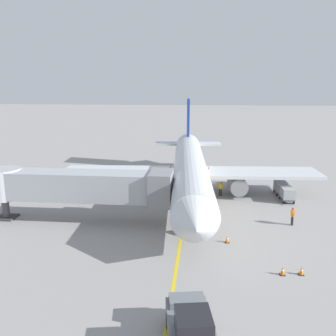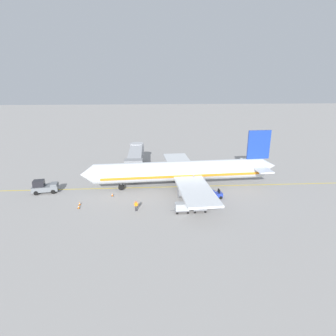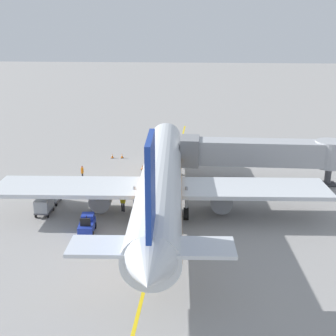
{
  "view_description": "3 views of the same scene",
  "coord_description": "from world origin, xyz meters",
  "px_view_note": "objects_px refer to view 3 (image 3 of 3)",
  "views": [
    {
      "loc": [
        -1.75,
        41.81,
        12.57
      ],
      "look_at": [
        2.16,
        2.72,
        3.62
      ],
      "focal_mm": 38.81,
      "sensor_mm": 36.0,
      "label": 1
    },
    {
      "loc": [
        -50.04,
        6.97,
        19.46
      ],
      "look_at": [
        1.7,
        3.61,
        3.29
      ],
      "focal_mm": 29.9,
      "sensor_mm": 36.0,
      "label": 2
    },
    {
      "loc": [
        3.79,
        -37.24,
        16.25
      ],
      "look_at": [
        0.23,
        3.21,
        3.62
      ],
      "focal_mm": 47.55,
      "sensor_mm": 36.0,
      "label": 3
    }
  ],
  "objects_px": {
    "pushback_tractor": "(171,138)",
    "baggage_tug_lead": "(87,225)",
    "parked_airliner": "(161,179)",
    "ground_crew_loader": "(82,172)",
    "safety_cone_wing_tip": "(122,156)",
    "jet_bridge": "(262,153)",
    "safety_cone_nose_right": "(112,156)",
    "baggage_cart_front": "(52,194)",
    "safety_cone_nose_left": "(142,167)",
    "ground_crew_wing_walker": "(123,202)",
    "baggage_cart_second_in_train": "(44,205)"
  },
  "relations": [
    {
      "from": "ground_crew_loader",
      "to": "safety_cone_nose_left",
      "type": "bearing_deg",
      "value": 35.94
    },
    {
      "from": "baggage_cart_second_in_train",
      "to": "ground_crew_wing_walker",
      "type": "relative_size",
      "value": 1.73
    },
    {
      "from": "pushback_tractor",
      "to": "baggage_cart_second_in_train",
      "type": "bearing_deg",
      "value": -109.59
    },
    {
      "from": "baggage_cart_second_in_train",
      "to": "safety_cone_nose_right",
      "type": "xyz_separation_m",
      "value": [
        2.33,
        19.05,
        -0.66
      ]
    },
    {
      "from": "baggage_cart_second_in_train",
      "to": "ground_crew_loader",
      "type": "height_order",
      "value": "ground_crew_loader"
    },
    {
      "from": "ground_crew_wing_walker",
      "to": "safety_cone_nose_right",
      "type": "distance_m",
      "value": 18.4
    },
    {
      "from": "baggage_tug_lead",
      "to": "safety_cone_nose_right",
      "type": "bearing_deg",
      "value": 96.59
    },
    {
      "from": "safety_cone_nose_right",
      "to": "pushback_tractor",
      "type": "bearing_deg",
      "value": 47.12
    },
    {
      "from": "baggage_tug_lead",
      "to": "baggage_cart_front",
      "type": "xyz_separation_m",
      "value": [
        -5.09,
        6.24,
        0.24
      ]
    },
    {
      "from": "ground_crew_loader",
      "to": "safety_cone_nose_left",
      "type": "distance_m",
      "value": 7.66
    },
    {
      "from": "parked_airliner",
      "to": "baggage_cart_front",
      "type": "distance_m",
      "value": 11.09
    },
    {
      "from": "pushback_tractor",
      "to": "baggage_cart_second_in_train",
      "type": "distance_m",
      "value": 28.47
    },
    {
      "from": "ground_crew_loader",
      "to": "safety_cone_nose_right",
      "type": "height_order",
      "value": "ground_crew_loader"
    },
    {
      "from": "pushback_tractor",
      "to": "safety_cone_nose_right",
      "type": "distance_m",
      "value": 10.63
    },
    {
      "from": "jet_bridge",
      "to": "baggage_cart_front",
      "type": "xyz_separation_m",
      "value": [
        -20.93,
        -7.98,
        -2.51
      ]
    },
    {
      "from": "safety_cone_nose_right",
      "to": "safety_cone_nose_left",
      "type": "bearing_deg",
      "value": -45.2
    },
    {
      "from": "ground_crew_loader",
      "to": "parked_airliner",
      "type": "bearing_deg",
      "value": -40.27
    },
    {
      "from": "jet_bridge",
      "to": "baggage_tug_lead",
      "type": "bearing_deg",
      "value": -138.09
    },
    {
      "from": "pushback_tractor",
      "to": "baggage_cart_front",
      "type": "distance_m",
      "value": 25.94
    },
    {
      "from": "pushback_tractor",
      "to": "baggage_cart_front",
      "type": "relative_size",
      "value": 1.61
    },
    {
      "from": "jet_bridge",
      "to": "baggage_tug_lead",
      "type": "relative_size",
      "value": 6.78
    },
    {
      "from": "safety_cone_nose_left",
      "to": "ground_crew_wing_walker",
      "type": "bearing_deg",
      "value": -89.83
    },
    {
      "from": "ground_crew_loader",
      "to": "ground_crew_wing_walker",
      "type": "bearing_deg",
      "value": -53.97
    },
    {
      "from": "pushback_tractor",
      "to": "ground_crew_wing_walker",
      "type": "bearing_deg",
      "value": -95.51
    },
    {
      "from": "parked_airliner",
      "to": "safety_cone_wing_tip",
      "type": "relative_size",
      "value": 63.29
    },
    {
      "from": "pushback_tractor",
      "to": "baggage_tug_lead",
      "type": "distance_m",
      "value": 30.65
    },
    {
      "from": "parked_airliner",
      "to": "ground_crew_loader",
      "type": "relative_size",
      "value": 22.09
    },
    {
      "from": "ground_crew_wing_walker",
      "to": "safety_cone_wing_tip",
      "type": "bearing_deg",
      "value": 100.97
    },
    {
      "from": "baggage_tug_lead",
      "to": "safety_cone_nose_left",
      "type": "xyz_separation_m",
      "value": [
        2.11,
        17.79,
        -0.42
      ]
    },
    {
      "from": "baggage_tug_lead",
      "to": "ground_crew_loader",
      "type": "bearing_deg",
      "value": 106.99
    },
    {
      "from": "baggage_tug_lead",
      "to": "ground_crew_wing_walker",
      "type": "bearing_deg",
      "value": 65.81
    },
    {
      "from": "jet_bridge",
      "to": "ground_crew_loader",
      "type": "distance_m",
      "value": 20.09
    },
    {
      "from": "parked_airliner",
      "to": "baggage_tug_lead",
      "type": "distance_m",
      "value": 8.0
    },
    {
      "from": "jet_bridge",
      "to": "baggage_tug_lead",
      "type": "height_order",
      "value": "jet_bridge"
    },
    {
      "from": "pushback_tractor",
      "to": "ground_crew_loader",
      "type": "relative_size",
      "value": 2.78
    },
    {
      "from": "baggage_tug_lead",
      "to": "safety_cone_nose_right",
      "type": "xyz_separation_m",
      "value": [
        -2.6,
        22.54,
        -0.42
      ]
    },
    {
      "from": "baggage_cart_second_in_train",
      "to": "baggage_cart_front",
      "type": "bearing_deg",
      "value": 93.11
    },
    {
      "from": "ground_crew_wing_walker",
      "to": "safety_cone_nose_left",
      "type": "height_order",
      "value": "ground_crew_wing_walker"
    },
    {
      "from": "ground_crew_loader",
      "to": "baggage_cart_second_in_train",
      "type": "bearing_deg",
      "value": -95.05
    },
    {
      "from": "pushback_tractor",
      "to": "baggage_cart_front",
      "type": "bearing_deg",
      "value": -111.95
    },
    {
      "from": "safety_cone_nose_right",
      "to": "baggage_tug_lead",
      "type": "bearing_deg",
      "value": -83.41
    },
    {
      "from": "parked_airliner",
      "to": "jet_bridge",
      "type": "bearing_deg",
      "value": 42.19
    },
    {
      "from": "parked_airliner",
      "to": "ground_crew_wing_walker",
      "type": "xyz_separation_m",
      "value": [
        -3.56,
        -0.26,
        -2.23
      ]
    },
    {
      "from": "parked_airliner",
      "to": "safety_cone_wing_tip",
      "type": "xyz_separation_m",
      "value": [
        -7.03,
        17.65,
        -2.9
      ]
    },
    {
      "from": "baggage_tug_lead",
      "to": "safety_cone_wing_tip",
      "type": "relative_size",
      "value": 4.45
    },
    {
      "from": "baggage_cart_front",
      "to": "safety_cone_wing_tip",
      "type": "xyz_separation_m",
      "value": [
        3.76,
        16.44,
        -0.66
      ]
    },
    {
      "from": "parked_airliner",
      "to": "baggage_cart_second_in_train",
      "type": "height_order",
      "value": "parked_airliner"
    },
    {
      "from": "pushback_tractor",
      "to": "safety_cone_nose_right",
      "type": "bearing_deg",
      "value": -132.88
    },
    {
      "from": "safety_cone_wing_tip",
      "to": "jet_bridge",
      "type": "bearing_deg",
      "value": -26.25
    },
    {
      "from": "parked_airliner",
      "to": "ground_crew_loader",
      "type": "distance_m",
      "value": 13.01
    }
  ]
}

